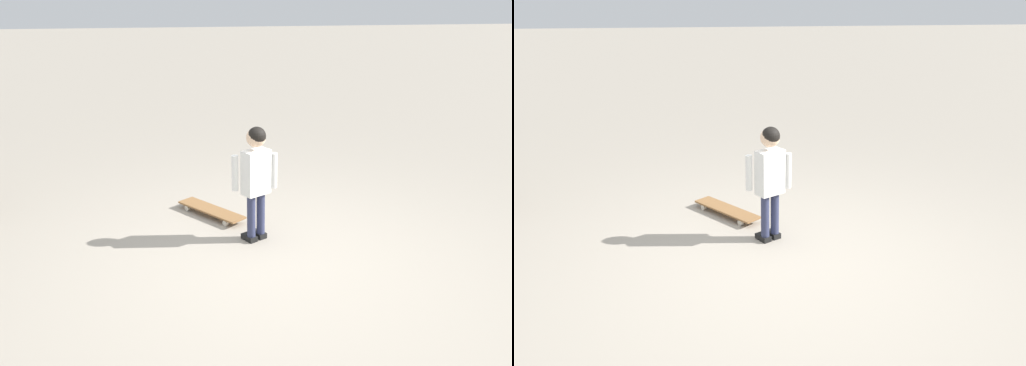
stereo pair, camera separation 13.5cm
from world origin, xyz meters
The scene contains 3 objects.
ground_plane centered at (0.00, 0.00, 0.00)m, with size 50.00×50.00×0.00m, color #9E9384.
child_person centered at (-0.09, 0.51, 0.66)m, with size 0.41×0.26×1.06m.
skateboard centered at (-0.46, 1.12, 0.06)m, with size 0.66×0.73×0.07m.
Camera 1 is at (-0.72, -4.07, 2.24)m, focal length 39.20 mm.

